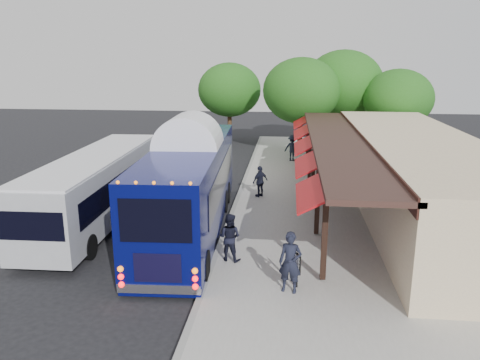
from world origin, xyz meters
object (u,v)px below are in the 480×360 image
at_px(ped_b, 229,237).
at_px(sign_board, 297,264).
at_px(coach_bus, 190,182).
at_px(ped_a, 290,262).
at_px(ped_c, 260,181).
at_px(ped_d, 292,148).
at_px(city_bus, 97,185).

height_order(ped_b, sign_board, ped_b).
distance_m(ped_b, sign_board, 2.94).
relative_size(coach_bus, ped_a, 6.42).
bearing_deg(ped_a, ped_c, 111.12).
bearing_deg(coach_bus, sign_board, -51.20).
bearing_deg(coach_bus, ped_d, 69.75).
relative_size(coach_bus, sign_board, 10.91).
relative_size(ped_a, ped_c, 1.20).
bearing_deg(coach_bus, ped_a, -54.26).
relative_size(city_bus, ped_b, 6.57).
height_order(coach_bus, ped_c, coach_bus).
distance_m(coach_bus, sign_board, 6.72).
relative_size(ped_a, ped_b, 1.11).
xyz_separation_m(coach_bus, sign_board, (4.38, -4.95, -1.19)).
bearing_deg(city_bus, ped_b, -32.10).
bearing_deg(ped_a, sign_board, 67.86).
relative_size(ped_a, sign_board, 1.70).
xyz_separation_m(city_bus, sign_board, (8.65, -5.56, -0.76)).
xyz_separation_m(ped_a, sign_board, (0.21, 0.30, -0.19)).
bearing_deg(sign_board, ped_d, 68.13).
xyz_separation_m(ped_a, ped_d, (0.12, 18.83, -0.06)).
distance_m(city_bus, ped_d, 15.55).
bearing_deg(ped_d, ped_a, 110.55).
relative_size(city_bus, ped_d, 6.32).
bearing_deg(ped_c, sign_board, 56.10).
relative_size(coach_bus, city_bus, 1.09).
xyz_separation_m(ped_b, sign_board, (2.33, -1.79, -0.10)).
distance_m(coach_bus, city_bus, 4.33).
height_order(city_bus, ped_b, city_bus).
height_order(ped_a, ped_b, ped_a).
bearing_deg(sign_board, city_bus, 125.12).
xyz_separation_m(city_bus, ped_d, (8.56, 12.96, -0.63)).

